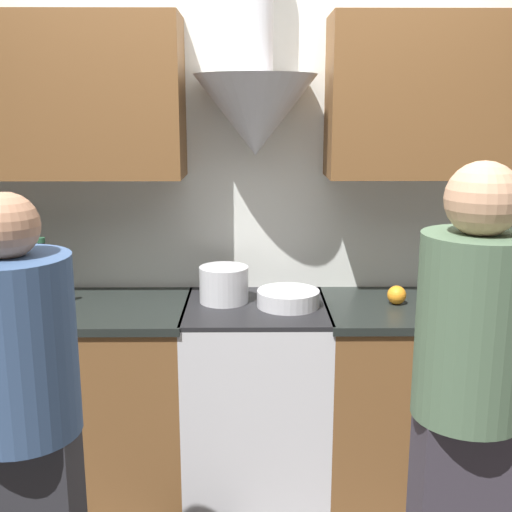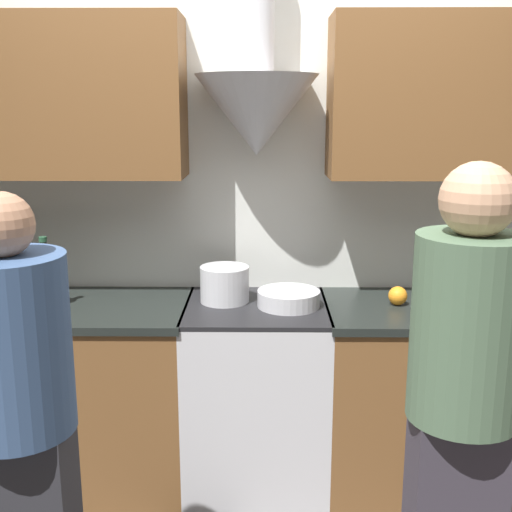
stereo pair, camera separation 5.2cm
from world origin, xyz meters
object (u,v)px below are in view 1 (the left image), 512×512
(wine_bottle_7, at_px, (20,279))
(stock_pot, at_px, (224,284))
(mixing_bowl, at_px, (288,298))
(wine_bottle_8, at_px, (44,280))
(person_foreground_left, at_px, (24,432))
(person_foreground_right, at_px, (466,407))
(orange_fruit, at_px, (397,295))
(stove_range, at_px, (256,396))

(wine_bottle_7, xyz_separation_m, stock_pot, (0.88, 0.10, -0.05))
(wine_bottle_7, height_order, mixing_bowl, wine_bottle_7)
(wine_bottle_7, bearing_deg, stock_pot, 6.19)
(wine_bottle_7, height_order, wine_bottle_8, wine_bottle_7)
(stock_pot, bearing_deg, person_foreground_left, -115.39)
(stock_pot, bearing_deg, person_foreground_right, -55.07)
(stock_pot, bearing_deg, orange_fruit, -3.35)
(mixing_bowl, distance_m, person_foreground_right, 1.11)
(orange_fruit, distance_m, person_foreground_left, 1.70)
(stock_pot, height_order, person_foreground_left, person_foreground_left)
(person_foreground_left, bearing_deg, wine_bottle_8, 103.74)
(wine_bottle_7, bearing_deg, mixing_bowl, 1.12)
(orange_fruit, xyz_separation_m, person_foreground_left, (-1.31, -1.08, -0.09))
(stock_pot, bearing_deg, stove_range, -21.62)
(stock_pot, bearing_deg, wine_bottle_7, -173.81)
(stove_range, height_order, orange_fruit, orange_fruit)
(stove_range, relative_size, person_foreground_right, 0.55)
(stove_range, height_order, wine_bottle_8, wine_bottle_8)
(person_foreground_right, bearing_deg, mixing_bowl, 114.80)
(wine_bottle_7, relative_size, person_foreground_left, 0.22)
(stove_range, relative_size, stock_pot, 4.01)
(stove_range, distance_m, stock_pot, 0.55)
(wine_bottle_8, bearing_deg, person_foreground_right, -32.86)
(wine_bottle_8, xyz_separation_m, person_foreground_left, (0.25, -1.03, -0.17))
(stock_pot, bearing_deg, mixing_bowl, -14.16)
(stove_range, xyz_separation_m, wine_bottle_8, (-0.93, -0.03, 0.57))
(wine_bottle_7, relative_size, wine_bottle_8, 1.09)
(stock_pot, distance_m, mixing_bowl, 0.30)
(orange_fruit, relative_size, person_foreground_right, 0.05)
(wine_bottle_8, xyz_separation_m, stock_pot, (0.78, 0.09, -0.05))
(stock_pot, relative_size, orange_fruit, 2.63)
(wine_bottle_7, height_order, stock_pot, wine_bottle_7)
(orange_fruit, xyz_separation_m, person_foreground_right, (-0.02, -1.03, -0.04))
(stock_pot, relative_size, mixing_bowl, 0.80)
(stove_range, bearing_deg, orange_fruit, 1.06)
(wine_bottle_8, bearing_deg, orange_fruit, 1.48)
(mixing_bowl, bearing_deg, stock_pot, 165.84)
(stove_range, relative_size, mixing_bowl, 3.20)
(stove_range, relative_size, orange_fruit, 10.54)
(mixing_bowl, relative_size, person_foreground_left, 0.18)
(stove_range, height_order, person_foreground_right, person_foreground_right)
(mixing_bowl, height_order, person_foreground_right, person_foreground_right)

